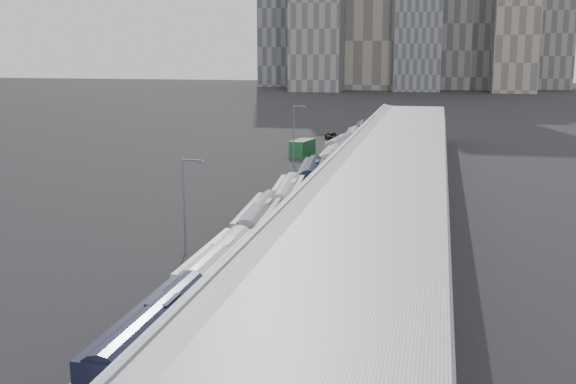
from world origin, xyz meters
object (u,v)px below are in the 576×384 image
(bus_3, at_px, (260,228))
(bus_4, at_px, (287,203))
(bus_1, at_px, (154,346))
(bus_8, at_px, (354,141))
(bus_6, at_px, (332,163))
(street_lamp_near, at_px, (186,199))
(bus_7, at_px, (341,150))
(street_lamp_far, at_px, (295,131))
(bus_9, at_px, (362,133))
(bus_5, at_px, (312,180))
(shipping_container, at_px, (302,148))
(suv, at_px, (333,136))
(bus_2, at_px, (218,273))

(bus_3, bearing_deg, bus_4, 85.37)
(bus_1, bearing_deg, bus_8, 90.26)
(bus_6, xyz_separation_m, street_lamp_near, (-6.58, -45.79, 3.52))
(bus_4, bearing_deg, bus_3, -96.47)
(bus_4, xyz_separation_m, bus_7, (0.24, 43.06, 0.00))
(bus_4, relative_size, street_lamp_far, 1.43)
(bus_8, bearing_deg, bus_7, -95.75)
(bus_9, xyz_separation_m, street_lamp_far, (-7.00, -35.38, 4.03))
(bus_6, relative_size, street_lamp_near, 1.45)
(bus_5, bearing_deg, street_lamp_far, 101.51)
(bus_3, height_order, bus_6, bus_3)
(bus_1, xyz_separation_m, bus_5, (-0.51, 54.92, -0.06))
(shipping_container, bearing_deg, bus_1, -73.15)
(bus_7, height_order, street_lamp_far, street_lamp_far)
(bus_1, height_order, street_lamp_far, street_lamp_far)
(street_lamp_far, xyz_separation_m, shipping_container, (-0.73, 10.43, -4.08))
(bus_3, relative_size, bus_4, 1.01)
(bus_8, relative_size, bus_9, 1.04)
(bus_4, relative_size, shipping_container, 2.32)
(bus_5, distance_m, bus_7, 28.09)
(bus_3, height_order, bus_5, bus_3)
(bus_5, distance_m, shipping_container, 31.80)
(suv, bearing_deg, bus_2, -107.51)
(bus_4, bearing_deg, bus_7, 84.03)
(street_lamp_near, xyz_separation_m, street_lamp_far, (-0.22, 51.31, 0.43))
(bus_3, bearing_deg, bus_8, 85.48)
(bus_3, relative_size, street_lamp_near, 1.59)
(bus_5, distance_m, bus_6, 15.05)
(street_lamp_far, relative_size, shipping_container, 1.62)
(street_lamp_near, xyz_separation_m, shipping_container, (-0.95, 61.74, -3.65))
(bus_7, bearing_deg, bus_9, 93.83)
(bus_2, distance_m, street_lamp_far, 61.78)
(bus_7, bearing_deg, bus_2, -85.19)
(bus_1, height_order, bus_8, bus_1)
(bus_2, distance_m, bus_9, 96.72)
(bus_7, distance_m, shipping_container, 7.77)
(bus_6, distance_m, suv, 39.99)
(shipping_container, bearing_deg, bus_3, -71.49)
(bus_9, bearing_deg, bus_7, -94.63)
(bus_8, bearing_deg, suv, 111.40)
(bus_3, bearing_deg, suv, 89.70)
(bus_1, bearing_deg, street_lamp_near, 105.69)
(bus_4, xyz_separation_m, suv, (-5.15, 69.59, -0.96))
(bus_3, bearing_deg, street_lamp_near, -148.49)
(bus_8, height_order, bus_9, bus_8)
(suv, bearing_deg, bus_6, -102.45)
(bus_4, xyz_separation_m, bus_9, (0.77, 70.92, -0.19))
(bus_5, bearing_deg, bus_9, 83.64)
(bus_5, relative_size, bus_7, 0.99)
(bus_5, bearing_deg, bus_2, -95.81)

